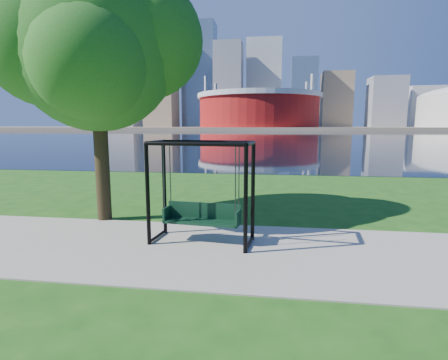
# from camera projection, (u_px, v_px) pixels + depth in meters

# --- Properties ---
(ground) EXTENTS (900.00, 900.00, 0.00)m
(ground) POSITION_uv_depth(u_px,v_px,m) (227.00, 244.00, 8.20)
(ground) COLOR #1E5114
(ground) RESTS_ON ground
(path) EXTENTS (120.00, 4.00, 0.03)m
(path) POSITION_uv_depth(u_px,v_px,m) (224.00, 251.00, 7.71)
(path) COLOR #9E937F
(path) RESTS_ON ground
(river) EXTENTS (900.00, 180.00, 0.02)m
(river) POSITION_uv_depth(u_px,v_px,m) (271.00, 135.00, 107.97)
(river) COLOR black
(river) RESTS_ON ground
(far_bank) EXTENTS (900.00, 228.00, 2.00)m
(far_bank) POSITION_uv_depth(u_px,v_px,m) (274.00, 128.00, 307.36)
(far_bank) COLOR #937F60
(far_bank) RESTS_ON ground
(stadium) EXTENTS (83.00, 83.00, 32.00)m
(stadium) POSITION_uv_depth(u_px,v_px,m) (259.00, 109.00, 237.30)
(stadium) COLOR maroon
(stadium) RESTS_ON far_bank
(skyline) EXTENTS (392.00, 66.00, 96.50)m
(skyline) POSITION_uv_depth(u_px,v_px,m) (270.00, 89.00, 315.72)
(skyline) COLOR gray
(skyline) RESTS_ON far_bank
(swing) EXTENTS (2.44, 1.25, 2.41)m
(swing) POSITION_uv_depth(u_px,v_px,m) (202.00, 195.00, 8.11)
(swing) COLOR black
(swing) RESTS_ON ground
(park_tree) EXTENTS (5.71, 5.16, 7.09)m
(park_tree) POSITION_uv_depth(u_px,v_px,m) (95.00, 46.00, 9.62)
(park_tree) COLOR black
(park_tree) RESTS_ON ground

